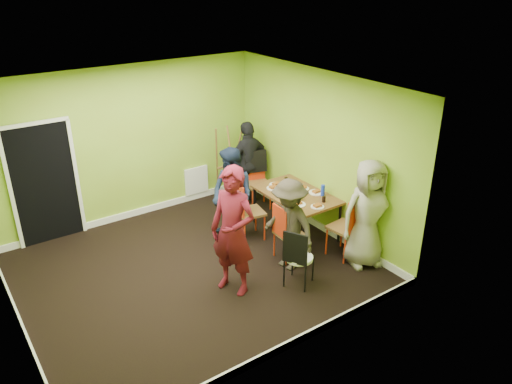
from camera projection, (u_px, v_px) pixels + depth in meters
ground at (193, 269)px, 7.75m from camera, size 5.00×5.00×0.00m
room_walls at (187, 212)px, 7.36m from camera, size 5.04×4.54×2.82m
dining_table at (296, 196)px, 8.54m from camera, size 0.90×1.50×0.75m
chair_left_far at (245, 208)px, 8.37m from camera, size 0.51×0.51×1.05m
chair_left_near at (285, 230)px, 7.80m from camera, size 0.42×0.41×0.95m
chair_back_end at (255, 167)px, 9.59m from camera, size 0.56×0.62×1.08m
chair_front_end at (349, 224)px, 7.83m from camera, size 0.49×0.49×1.07m
chair_bentwood at (298, 256)px, 7.13m from camera, size 0.50×0.49×0.93m
easel at (228, 164)px, 9.65m from camera, size 0.64×0.60×1.59m
plate_near_left at (273, 188)px, 8.70m from camera, size 0.24×0.24×0.01m
plate_near_right at (298, 204)px, 8.11m from camera, size 0.26×0.26×0.01m
plate_far_back at (276, 185)px, 8.83m from camera, size 0.25×0.25×0.01m
plate_far_front at (317, 207)px, 8.03m from camera, size 0.22×0.22×0.01m
plate_wall_back at (302, 189)px, 8.68m from camera, size 0.23×0.23×0.01m
plate_wall_front at (316, 193)px, 8.53m from camera, size 0.27×0.27×0.01m
thermos at (291, 187)px, 8.52m from camera, size 0.08×0.08×0.20m
blue_bottle at (323, 190)px, 8.39m from camera, size 0.07×0.07×0.20m
orange_bottle at (285, 188)px, 8.62m from camera, size 0.04×0.04×0.07m
glass_mid at (281, 186)px, 8.66m from camera, size 0.06×0.06×0.10m
glass_back at (286, 180)px, 8.95m from camera, size 0.06×0.06×0.08m
glass_front at (324, 199)px, 8.19m from camera, size 0.06×0.06×0.10m
cup_a at (299, 197)px, 8.26m from camera, size 0.12×0.12×0.10m
cup_b at (300, 186)px, 8.68m from camera, size 0.09×0.09×0.09m
person_standing at (233, 231)px, 6.89m from camera, size 0.70×0.82×1.90m
person_left_far at (232, 196)px, 8.26m from camera, size 0.77×0.91×1.64m
person_left_near at (289, 225)px, 7.52m from camera, size 0.67×1.01×1.47m
person_back_end at (248, 163)px, 9.64m from camera, size 0.98×0.45×1.64m
person_front_end at (368, 214)px, 7.56m from camera, size 0.98×0.79×1.73m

